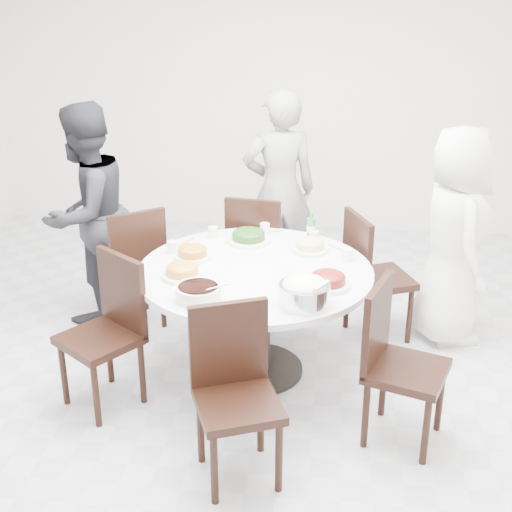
# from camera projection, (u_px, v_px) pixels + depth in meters

# --- Properties ---
(floor) EXTENTS (6.00, 6.00, 0.01)m
(floor) POSITION_uv_depth(u_px,v_px,m) (263.00, 387.00, 4.63)
(floor) COLOR silver
(floor) RESTS_ON ground
(wall_back) EXTENTS (6.00, 0.01, 2.80)m
(wall_back) POSITION_uv_depth(u_px,v_px,m) (296.00, 89.00, 6.82)
(wall_back) COLOR white
(wall_back) RESTS_ON ground
(dining_table) EXTENTS (1.50, 1.50, 0.75)m
(dining_table) POSITION_uv_depth(u_px,v_px,m) (255.00, 321.00, 4.67)
(dining_table) COLOR white
(dining_table) RESTS_ON floor
(chair_ne) EXTENTS (0.55, 0.55, 0.95)m
(chair_ne) POSITION_uv_depth(u_px,v_px,m) (380.00, 276.00, 5.08)
(chair_ne) COLOR black
(chair_ne) RESTS_ON floor
(chair_n) EXTENTS (0.47, 0.47, 0.95)m
(chair_n) POSITION_uv_depth(u_px,v_px,m) (259.00, 250.00, 5.53)
(chair_n) COLOR black
(chair_n) RESTS_ON floor
(chair_nw) EXTENTS (0.59, 0.59, 0.95)m
(chair_nw) POSITION_uv_depth(u_px,v_px,m) (130.00, 266.00, 5.25)
(chair_nw) COLOR black
(chair_nw) RESTS_ON floor
(chair_sw) EXTENTS (0.59, 0.59, 0.95)m
(chair_sw) POSITION_uv_depth(u_px,v_px,m) (99.00, 336.00, 4.29)
(chair_sw) COLOR black
(chair_sw) RESTS_ON floor
(chair_s) EXTENTS (0.55, 0.55, 0.95)m
(chair_s) POSITION_uv_depth(u_px,v_px,m) (238.00, 401.00, 3.66)
(chair_s) COLOR black
(chair_s) RESTS_ON floor
(chair_se) EXTENTS (0.54, 0.54, 0.95)m
(chair_se) POSITION_uv_depth(u_px,v_px,m) (407.00, 367.00, 3.96)
(chair_se) COLOR black
(chair_se) RESTS_ON floor
(diner_right) EXTENTS (0.64, 0.85, 1.56)m
(diner_right) POSITION_uv_depth(u_px,v_px,m) (453.00, 236.00, 4.97)
(diner_right) COLOR white
(diner_right) RESTS_ON floor
(diner_middle) EXTENTS (0.68, 0.53, 1.65)m
(diner_middle) POSITION_uv_depth(u_px,v_px,m) (279.00, 191.00, 5.78)
(diner_middle) COLOR black
(diner_middle) RESTS_ON floor
(diner_left) EXTENTS (0.88, 0.98, 1.65)m
(diner_left) POSITION_uv_depth(u_px,v_px,m) (87.00, 214.00, 5.26)
(diner_left) COLOR black
(diner_left) RESTS_ON floor
(dish_greens) EXTENTS (0.29, 0.29, 0.08)m
(dish_greens) POSITION_uv_depth(u_px,v_px,m) (249.00, 237.00, 4.93)
(dish_greens) COLOR white
(dish_greens) RESTS_ON dining_table
(dish_pale) EXTENTS (0.24, 0.24, 0.07)m
(dish_pale) POSITION_uv_depth(u_px,v_px,m) (310.00, 247.00, 4.78)
(dish_pale) COLOR white
(dish_pale) RESTS_ON dining_table
(dish_orange) EXTENTS (0.24, 0.24, 0.07)m
(dish_orange) POSITION_uv_depth(u_px,v_px,m) (193.00, 254.00, 4.67)
(dish_orange) COLOR white
(dish_orange) RESTS_ON dining_table
(dish_redbrown) EXTENTS (0.27, 0.27, 0.07)m
(dish_redbrown) POSITION_uv_depth(u_px,v_px,m) (328.00, 281.00, 4.28)
(dish_redbrown) COLOR white
(dish_redbrown) RESTS_ON dining_table
(dish_tofu) EXTENTS (0.26, 0.26, 0.07)m
(dish_tofu) POSITION_uv_depth(u_px,v_px,m) (182.00, 272.00, 4.40)
(dish_tofu) COLOR white
(dish_tofu) RESTS_ON dining_table
(rice_bowl) EXTENTS (0.30, 0.30, 0.13)m
(rice_bowl) POSITION_uv_depth(u_px,v_px,m) (304.00, 295.00, 4.04)
(rice_bowl) COLOR silver
(rice_bowl) RESTS_ON dining_table
(soup_bowl) EXTENTS (0.27, 0.27, 0.08)m
(soup_bowl) POSITION_uv_depth(u_px,v_px,m) (198.00, 293.00, 4.12)
(soup_bowl) COLOR white
(soup_bowl) RESTS_ON dining_table
(beverage_bottle) EXTENTS (0.06, 0.06, 0.21)m
(beverage_bottle) POSITION_uv_depth(u_px,v_px,m) (311.00, 226.00, 4.93)
(beverage_bottle) COLOR #317A3A
(beverage_bottle) RESTS_ON dining_table
(tea_cups) EXTENTS (0.07, 0.07, 0.08)m
(tea_cups) POSITION_uv_depth(u_px,v_px,m) (259.00, 230.00, 5.05)
(tea_cups) COLOR white
(tea_cups) RESTS_ON dining_table
(chopsticks) EXTENTS (0.24, 0.04, 0.01)m
(chopsticks) POSITION_uv_depth(u_px,v_px,m) (270.00, 232.00, 5.12)
(chopsticks) COLOR tan
(chopsticks) RESTS_ON dining_table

